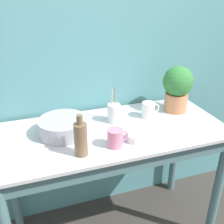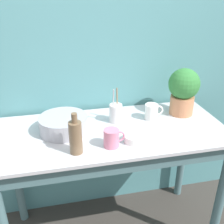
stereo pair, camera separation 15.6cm
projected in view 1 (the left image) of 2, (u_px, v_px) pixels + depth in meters
The scene contains 9 objects.
wall_back at pixel (95, 63), 1.79m from camera, with size 6.00×0.05×2.40m.
counter_table at pixel (113, 156), 1.67m from camera, with size 1.42×0.64×0.88m.
potted_plant at pixel (177, 87), 1.79m from camera, with size 0.21×0.21×0.32m.
bowl_wash_large at pixel (63, 127), 1.54m from camera, with size 0.29×0.29×0.10m.
bottle_tall at pixel (81, 139), 1.33m from camera, with size 0.07×0.07×0.23m.
mug_white at pixel (149, 110), 1.74m from camera, with size 0.13×0.09×0.10m.
mug_pink at pixel (116, 138), 1.42m from camera, with size 0.12×0.09×0.10m.
bowl_small_enamel_white at pixel (136, 137), 1.49m from camera, with size 0.11×0.11×0.04m.
utensil_cup at pixel (114, 113), 1.68m from camera, with size 0.08×0.08×0.23m.
Camera 1 is at (-0.45, -1.01, 1.67)m, focal length 42.00 mm.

